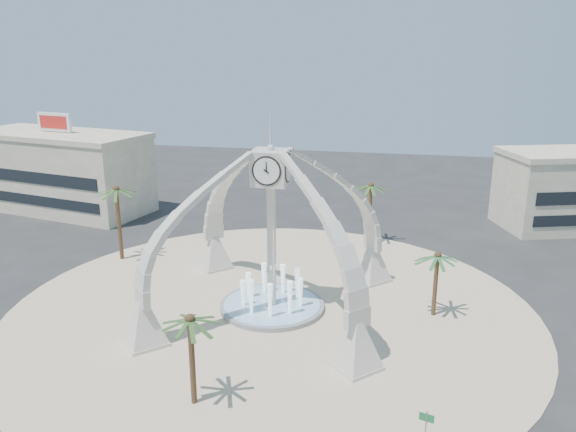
% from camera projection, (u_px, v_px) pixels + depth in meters
% --- Properties ---
extents(ground, '(140.00, 140.00, 0.00)m').
position_uv_depth(ground, '(272.00, 309.00, 43.10)').
color(ground, '#282828').
rests_on(ground, ground).
extents(plaza, '(40.00, 40.00, 0.06)m').
position_uv_depth(plaza, '(272.00, 308.00, 43.09)').
color(plaza, beige).
rests_on(plaza, ground).
extents(clock_tower, '(17.94, 17.94, 16.30)m').
position_uv_depth(clock_tower, '(271.00, 228.00, 41.25)').
color(clock_tower, beige).
rests_on(clock_tower, ground).
extents(fountain, '(8.00, 8.00, 3.62)m').
position_uv_depth(fountain, '(272.00, 305.00, 43.01)').
color(fountain, gray).
rests_on(fountain, ground).
extents(building_nw, '(23.75, 13.73, 11.90)m').
position_uv_depth(building_nw, '(60.00, 171.00, 68.72)').
color(building_nw, beige).
rests_on(building_nw, ground).
extents(palm_east, '(3.87, 3.87, 5.44)m').
position_uv_depth(palm_east, '(438.00, 256.00, 40.66)').
color(palm_east, brown).
rests_on(palm_east, ground).
extents(palm_west, '(4.87, 4.87, 7.59)m').
position_uv_depth(palm_west, '(116.00, 190.00, 51.35)').
color(palm_west, brown).
rests_on(palm_west, ground).
extents(palm_north, '(4.32, 4.32, 6.82)m').
position_uv_depth(palm_north, '(371.00, 186.00, 56.03)').
color(palm_north, brown).
rests_on(palm_north, ground).
extents(palm_south, '(4.33, 4.33, 5.89)m').
position_uv_depth(palm_south, '(190.00, 320.00, 30.11)').
color(palm_south, brown).
rests_on(palm_south, ground).
extents(street_sign, '(0.77, 0.23, 2.16)m').
position_uv_depth(street_sign, '(426.00, 422.00, 27.54)').
color(street_sign, slate).
rests_on(street_sign, ground).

